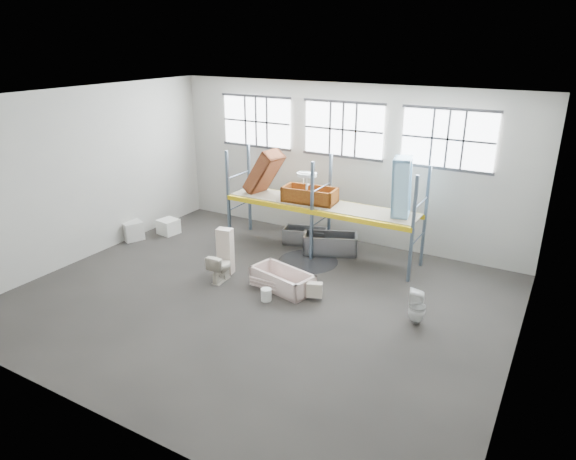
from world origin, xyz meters
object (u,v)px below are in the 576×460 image
Objects in this scene: bathtub_beige at (282,280)px; steel_tub_right at (330,243)px; toilet_white at (417,307)px; cistern_tall at (225,251)px; bucket at (266,295)px; toilet_beige at (220,267)px; blue_tub_upright at (402,187)px; rust_tub_flat at (310,195)px; carton_near at (132,230)px; steel_tub_left at (305,236)px.

steel_tub_right reaches higher than bathtub_beige.
toilet_white reaches higher than steel_tub_right.
cistern_tall reaches higher than bucket.
cistern_tall is at bearing -104.92° from toilet_white.
toilet_beige is 5.45m from blue_tub_upright.
bathtub_beige is at bearing -77.46° from rust_tub_flat.
toilet_white reaches higher than bathtub_beige.
cistern_tall is 4.32m from carton_near.
toilet_white is at bearing -34.05° from steel_tub_left.
steel_tub_left is 1.68m from rust_tub_flat.
steel_tub_right is 6.59m from carton_near.
bucket is 0.45× the size of carton_near.
toilet_white is 1.21× the size of carton_near.
steel_tub_left is 4.35× the size of bucket.
bucket is (-0.02, -0.78, -0.09)m from bathtub_beige.
toilet_beige is at bearing -79.55° from cistern_tall.
rust_tub_flat is (-4.20, 2.62, 1.39)m from toilet_white.
bucket is at bearing 165.14° from toilet_beige.
cistern_tall is 1.86× the size of carton_near.
toilet_white is at bearing 13.86° from bathtub_beige.
blue_tub_upright is (3.87, 3.29, 1.99)m from toilet_beige.
blue_tub_upright is at bearing 66.23° from bathtub_beige.
rust_tub_flat is (0.37, -0.47, 1.57)m from steel_tub_left.
carton_near is at bearing -108.11° from toilet_white.
rust_tub_flat is (-0.59, 2.65, 1.57)m from bathtub_beige.
steel_tub_right reaches higher than steel_tub_left.
toilet_white is 0.53× the size of rust_tub_flat.
toilet_white is 0.52× the size of blue_tub_upright.
toilet_beige is 1.13× the size of carton_near.
bucket is (-2.18, -3.62, -2.24)m from blue_tub_upright.
toilet_white is at bearing 12.53° from bucket.
rust_tub_flat is at bearing -136.65° from toilet_white.
toilet_beige is 0.94× the size of toilet_white.
bathtub_beige is at bearing -168.82° from toilet_beige.
steel_tub_right is 2.97m from blue_tub_upright.
blue_tub_upright is at bearing -143.13° from toilet_beige.
cistern_tall is 3.40m from steel_tub_right.
toilet_white reaches higher than toilet_beige.
steel_tub_left is at bearing 103.59° from bucket.
carton_near is (-9.76, 0.59, -0.12)m from toilet_white.
rust_tub_flat is at bearing -175.95° from blue_tub_upright.
blue_tub_upright reaches higher than steel_tub_left.
cistern_tall is 0.80× the size of blue_tub_upright.
rust_tub_flat is 6.11m from carton_near.
bathtub_beige is 2.13× the size of toilet_beige.
toilet_white is at bearing -32.00° from rust_tub_flat.
carton_near is (-6.15, 0.61, 0.05)m from bathtub_beige.
bathtub_beige is 3.26m from steel_tub_left.
bucket is (0.57, -3.43, -1.66)m from rust_tub_flat.
toilet_beige is 0.48× the size of blue_tub_upright.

